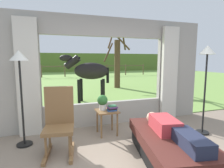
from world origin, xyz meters
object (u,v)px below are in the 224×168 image
(reclining_person, at_px, (172,129))
(horse, at_px, (89,71))
(pasture_tree, at_px, (117,62))
(rocking_chair, at_px, (59,121))
(recliner_sofa, at_px, (169,147))
(side_table, at_px, (107,115))
(book_stack, at_px, (112,108))
(floor_lamp_left, at_px, (20,70))
(floor_lamp_right, at_px, (207,63))
(potted_plant, at_px, (102,101))

(reclining_person, height_order, horse, horse)
(reclining_person, bearing_deg, pasture_tree, 87.71)
(reclining_person, relative_size, rocking_chair, 1.28)
(recliner_sofa, relative_size, side_table, 3.55)
(recliner_sofa, xyz_separation_m, rocking_chair, (-1.61, 0.82, 0.33))
(pasture_tree, bearing_deg, reclining_person, -103.75)
(book_stack, relative_size, floor_lamp_left, 0.12)
(side_table, relative_size, pasture_tree, 0.17)
(rocking_chair, height_order, floor_lamp_right, floor_lamp_right)
(floor_lamp_left, bearing_deg, side_table, -0.13)
(side_table, xyz_separation_m, horse, (0.22, 2.94, 0.73))
(floor_lamp_left, bearing_deg, horse, 58.18)
(potted_plant, height_order, floor_lamp_left, floor_lamp_left)
(potted_plant, height_order, horse, horse)
(horse, bearing_deg, side_table, -159.95)
(pasture_tree, bearing_deg, recliner_sofa, -103.84)
(side_table, distance_m, book_stack, 0.19)
(reclining_person, height_order, floor_lamp_left, floor_lamp_left)
(rocking_chair, bearing_deg, book_stack, 29.45)
(book_stack, xyz_separation_m, floor_lamp_left, (-1.69, 0.07, 0.83))
(pasture_tree, bearing_deg, horse, -126.03)
(reclining_person, bearing_deg, floor_lamp_right, 39.99)
(reclining_person, bearing_deg, side_table, 126.71)
(potted_plant, bearing_deg, pasture_tree, 67.08)
(reclining_person, relative_size, potted_plant, 4.47)
(rocking_chair, bearing_deg, potted_plant, 39.23)
(recliner_sofa, relative_size, floor_lamp_left, 1.06)
(floor_lamp_right, bearing_deg, potted_plant, 162.00)
(rocking_chair, distance_m, floor_lamp_left, 1.15)
(rocking_chair, height_order, floor_lamp_left, floor_lamp_left)
(rocking_chair, xyz_separation_m, potted_plant, (0.91, 0.52, 0.16))
(floor_lamp_left, distance_m, floor_lamp_right, 3.62)
(floor_lamp_left, bearing_deg, recliner_sofa, -29.99)
(reclining_person, relative_size, pasture_tree, 0.47)
(floor_lamp_left, distance_m, horse, 3.47)
(rocking_chair, height_order, potted_plant, rocking_chair)
(floor_lamp_right, relative_size, horse, 1.05)
(recliner_sofa, xyz_separation_m, pasture_tree, (1.78, 7.23, 1.25))
(floor_lamp_left, bearing_deg, rocking_chair, -37.25)
(reclining_person, distance_m, pasture_tree, 7.56)
(floor_lamp_right, bearing_deg, horse, 116.17)
(reclining_person, height_order, potted_plant, potted_plant)
(rocking_chair, xyz_separation_m, book_stack, (1.08, 0.40, 0.03))
(potted_plant, bearing_deg, book_stack, -36.09)
(recliner_sofa, bearing_deg, floor_lamp_left, 161.47)
(potted_plant, relative_size, floor_lamp_left, 0.18)
(pasture_tree, bearing_deg, side_table, -112.05)
(reclining_person, height_order, pasture_tree, pasture_tree)
(side_table, height_order, book_stack, book_stack)
(floor_lamp_right, bearing_deg, recliner_sofa, -153.12)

